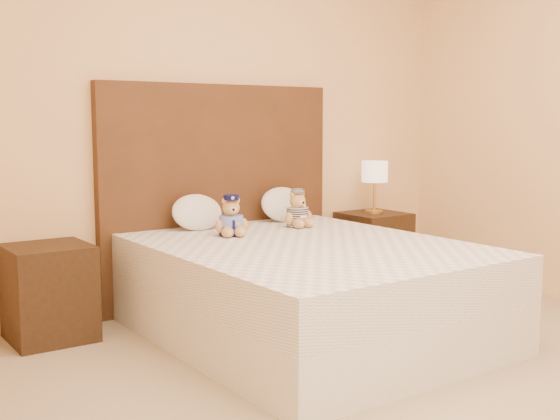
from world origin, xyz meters
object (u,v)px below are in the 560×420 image
object	(u,v)px
pillow_right	(284,203)
nightstand_right	(373,248)
lamp	(375,174)
teddy_police	(231,216)
teddy_prisoner	(298,209)
nightstand_left	(49,293)
bed	(307,290)
pillow_left	(197,210)

from	to	relation	value
pillow_right	nightstand_right	bearing A→B (deg)	-2.07
lamp	nightstand_right	bearing A→B (deg)	0.00
teddy_police	teddy_prisoner	bearing A→B (deg)	23.62
nightstand_left	lamp	world-z (taller)	lamp
bed	lamp	size ratio (longest dim) A/B	5.00
teddy_police	pillow_left	size ratio (longest dim) A/B	0.70
teddy_prisoner	pillow_right	size ratio (longest dim) A/B	0.66
teddy_prisoner	pillow_left	xyz separation A→B (m)	(-0.60, 0.28, 0.00)
lamp	pillow_right	xyz separation A→B (m)	(-0.83, 0.03, -0.17)
bed	pillow_right	size ratio (longest dim) A/B	5.40
nightstand_left	nightstand_right	bearing A→B (deg)	0.00
teddy_police	teddy_prisoner	world-z (taller)	teddy_police
nightstand_left	teddy_police	world-z (taller)	teddy_police
nightstand_right	lamp	bearing A→B (deg)	180.00
teddy_prisoner	nightstand_left	bearing A→B (deg)	172.04
lamp	teddy_prisoner	xyz separation A→B (m)	(-0.92, -0.25, -0.18)
nightstand_left	lamp	size ratio (longest dim) A/B	1.38
teddy_prisoner	pillow_right	bearing A→B (deg)	73.87
lamp	teddy_prisoner	distance (m)	0.97
bed	teddy_prisoner	xyz separation A→B (m)	(0.33, 0.55, 0.40)
lamp	pillow_left	bearing A→B (deg)	178.87
pillow_right	pillow_left	bearing A→B (deg)	180.00
nightstand_right	teddy_prisoner	distance (m)	1.03
bed	teddy_prisoner	world-z (taller)	teddy_prisoner
bed	lamp	bearing A→B (deg)	32.62
nightstand_left	pillow_left	xyz separation A→B (m)	(0.98, 0.03, 0.40)
lamp	pillow_right	world-z (taller)	lamp
nightstand_left	nightstand_right	xyz separation A→B (m)	(2.50, 0.00, 0.00)
lamp	pillow_left	distance (m)	1.53
teddy_police	pillow_left	bearing A→B (deg)	116.43
nightstand_right	pillow_left	size ratio (longest dim) A/B	1.55
lamp	pillow_right	size ratio (longest dim) A/B	1.08
pillow_left	nightstand_left	bearing A→B (deg)	-178.24
teddy_police	pillow_left	distance (m)	0.34
bed	teddy_prisoner	distance (m)	0.76
bed	nightstand_right	size ratio (longest dim) A/B	3.64
nightstand_left	lamp	bearing A→B (deg)	0.00
bed	lamp	xyz separation A→B (m)	(1.25, 0.80, 0.57)
nightstand_left	teddy_prisoner	distance (m)	1.65
lamp	nightstand_left	bearing A→B (deg)	180.00
pillow_right	nightstand_left	bearing A→B (deg)	-178.97
teddy_police	teddy_prisoner	distance (m)	0.55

